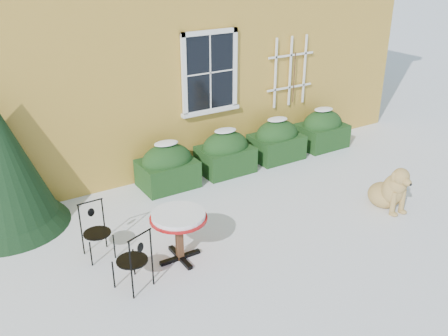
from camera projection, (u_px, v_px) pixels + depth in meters
ground at (258, 243)px, 7.79m from camera, size 80.00×80.00×0.00m
hedge_row at (252, 147)px, 10.40m from camera, size 4.95×0.80×0.91m
bistro_table at (179, 221)px, 7.13m from camera, size 0.83×0.83×0.77m
patio_chair_near at (134, 260)px, 6.61m from camera, size 0.51×0.51×0.89m
patio_chair_far at (96, 230)px, 7.32m from camera, size 0.41×0.41×0.85m
dog at (390, 191)px, 8.66m from camera, size 0.62×0.94×0.87m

